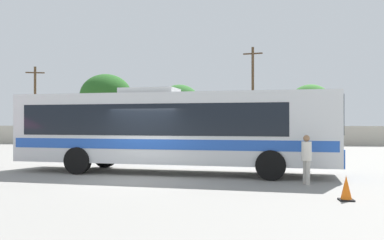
{
  "coord_description": "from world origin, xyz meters",
  "views": [
    {
      "loc": [
        3.51,
        -14.34,
        2.0
      ],
      "look_at": [
        1.56,
        3.26,
        2.09
      ],
      "focal_mm": 38.73,
      "sensor_mm": 36.0,
      "label": 1
    }
  ],
  "objects_px": {
    "coach_bus_silver_blue": "(169,127)",
    "parked_car_third_black": "(206,138)",
    "parked_car_rightmost_red": "(281,138)",
    "traffic_cone_on_apron": "(346,189)",
    "roadside_tree_midright": "(310,102)",
    "parked_car_leftmost_red": "(65,137)",
    "utility_pole_near": "(253,93)",
    "attendant_by_bus_door": "(307,157)",
    "roadside_tree_midleft": "(179,102)",
    "roadside_tree_left": "(106,96)",
    "parked_car_second_black": "(135,137)",
    "utility_pole_far": "(35,103)"
  },
  "relations": [
    {
      "from": "coach_bus_silver_blue",
      "to": "roadside_tree_midleft",
      "type": "xyz_separation_m",
      "value": [
        -3.08,
        24.61,
        2.2
      ]
    },
    {
      "from": "coach_bus_silver_blue",
      "to": "roadside_tree_midright",
      "type": "height_order",
      "value": "roadside_tree_midright"
    },
    {
      "from": "roadside_tree_midright",
      "to": "traffic_cone_on_apron",
      "type": "relative_size",
      "value": 8.56
    },
    {
      "from": "utility_pole_near",
      "to": "parked_car_second_black",
      "type": "bearing_deg",
      "value": -148.95
    },
    {
      "from": "roadside_tree_left",
      "to": "utility_pole_near",
      "type": "bearing_deg",
      "value": -11.74
    },
    {
      "from": "utility_pole_near",
      "to": "traffic_cone_on_apron",
      "type": "relative_size",
      "value": 13.94
    },
    {
      "from": "coach_bus_silver_blue",
      "to": "parked_car_leftmost_red",
      "type": "height_order",
      "value": "coach_bus_silver_blue"
    },
    {
      "from": "parked_car_third_black",
      "to": "parked_car_rightmost_red",
      "type": "relative_size",
      "value": 1.08
    },
    {
      "from": "parked_car_third_black",
      "to": "roadside_tree_midleft",
      "type": "xyz_separation_m",
      "value": [
        -3.31,
        8.37,
        3.2
      ]
    },
    {
      "from": "roadside_tree_left",
      "to": "roadside_tree_midright",
      "type": "xyz_separation_m",
      "value": [
        20.25,
        -2.4,
        -0.85
      ]
    },
    {
      "from": "parked_car_rightmost_red",
      "to": "traffic_cone_on_apron",
      "type": "bearing_deg",
      "value": -91.48
    },
    {
      "from": "coach_bus_silver_blue",
      "to": "parked_car_rightmost_red",
      "type": "xyz_separation_m",
      "value": [
        6.0,
        15.98,
        -1.0
      ]
    },
    {
      "from": "roadside_tree_midleft",
      "to": "roadside_tree_midright",
      "type": "distance_m",
      "value": 12.56
    },
    {
      "from": "parked_car_leftmost_red",
      "to": "roadside_tree_midright",
      "type": "height_order",
      "value": "roadside_tree_midright"
    },
    {
      "from": "coach_bus_silver_blue",
      "to": "parked_car_third_black",
      "type": "distance_m",
      "value": 16.27
    },
    {
      "from": "roadside_tree_midleft",
      "to": "traffic_cone_on_apron",
      "type": "relative_size",
      "value": 8.95
    },
    {
      "from": "parked_car_rightmost_red",
      "to": "roadside_tree_midleft",
      "type": "distance_m",
      "value": 12.92
    },
    {
      "from": "parked_car_second_black",
      "to": "roadside_tree_left",
      "type": "relative_size",
      "value": 0.64
    },
    {
      "from": "parked_car_second_black",
      "to": "parked_car_third_black",
      "type": "relative_size",
      "value": 0.97
    },
    {
      "from": "parked_car_rightmost_red",
      "to": "roadside_tree_left",
      "type": "xyz_separation_m",
      "value": [
        -16.86,
        9.47,
        3.89
      ]
    },
    {
      "from": "parked_car_third_black",
      "to": "roadside_tree_left",
      "type": "distance_m",
      "value": 14.94
    },
    {
      "from": "coach_bus_silver_blue",
      "to": "utility_pole_near",
      "type": "distance_m",
      "value": 22.89
    },
    {
      "from": "parked_car_rightmost_red",
      "to": "roadside_tree_midleft",
      "type": "relative_size",
      "value": 0.74
    },
    {
      "from": "parked_car_second_black",
      "to": "utility_pole_far",
      "type": "bearing_deg",
      "value": 151.1
    },
    {
      "from": "coach_bus_silver_blue",
      "to": "attendant_by_bus_door",
      "type": "distance_m",
      "value": 5.59
    },
    {
      "from": "roadside_tree_midleft",
      "to": "traffic_cone_on_apron",
      "type": "height_order",
      "value": "roadside_tree_midleft"
    },
    {
      "from": "coach_bus_silver_blue",
      "to": "utility_pole_far",
      "type": "xyz_separation_m",
      "value": [
        -17.37,
        23.05,
        2.15
      ]
    },
    {
      "from": "roadside_tree_midright",
      "to": "utility_pole_near",
      "type": "bearing_deg",
      "value": -172.39
    },
    {
      "from": "coach_bus_silver_blue",
      "to": "parked_car_third_black",
      "type": "bearing_deg",
      "value": 89.18
    },
    {
      "from": "attendant_by_bus_door",
      "to": "roadside_tree_midright",
      "type": "bearing_deg",
      "value": 80.06
    },
    {
      "from": "parked_car_leftmost_red",
      "to": "parked_car_third_black",
      "type": "xyz_separation_m",
      "value": [
        11.76,
        -0.54,
        -0.02
      ]
    },
    {
      "from": "roadside_tree_midleft",
      "to": "traffic_cone_on_apron",
      "type": "bearing_deg",
      "value": -74.05
    },
    {
      "from": "parked_car_second_black",
      "to": "roadside_tree_midleft",
      "type": "relative_size",
      "value": 0.77
    },
    {
      "from": "parked_car_rightmost_red",
      "to": "roadside_tree_left",
      "type": "relative_size",
      "value": 0.61
    },
    {
      "from": "utility_pole_near",
      "to": "attendant_by_bus_door",
      "type": "bearing_deg",
      "value": -88.12
    },
    {
      "from": "attendant_by_bus_door",
      "to": "traffic_cone_on_apron",
      "type": "relative_size",
      "value": 2.48
    },
    {
      "from": "roadside_tree_left",
      "to": "roadside_tree_midright",
      "type": "distance_m",
      "value": 20.41
    },
    {
      "from": "roadside_tree_midright",
      "to": "parked_car_leftmost_red",
      "type": "bearing_deg",
      "value": -163.31
    },
    {
      "from": "parked_car_leftmost_red",
      "to": "utility_pole_near",
      "type": "distance_m",
      "value": 17.01
    },
    {
      "from": "coach_bus_silver_blue",
      "to": "roadside_tree_midright",
      "type": "distance_m",
      "value": 24.97
    },
    {
      "from": "parked_car_leftmost_red",
      "to": "parked_car_rightmost_red",
      "type": "distance_m",
      "value": 17.54
    },
    {
      "from": "utility_pole_near",
      "to": "roadside_tree_midright",
      "type": "distance_m",
      "value": 5.41
    },
    {
      "from": "parked_car_rightmost_red",
      "to": "roadside_tree_midright",
      "type": "height_order",
      "value": "roadside_tree_midright"
    },
    {
      "from": "coach_bus_silver_blue",
      "to": "parked_car_rightmost_red",
      "type": "relative_size",
      "value": 3.01
    },
    {
      "from": "parked_car_third_black",
      "to": "parked_car_rightmost_red",
      "type": "xyz_separation_m",
      "value": [
        5.77,
        -0.26,
        0.01
      ]
    },
    {
      "from": "utility_pole_near",
      "to": "utility_pole_far",
      "type": "bearing_deg",
      "value": 178.1
    },
    {
      "from": "coach_bus_silver_blue",
      "to": "parked_car_third_black",
      "type": "height_order",
      "value": "coach_bus_silver_blue"
    },
    {
      "from": "traffic_cone_on_apron",
      "to": "utility_pole_near",
      "type": "bearing_deg",
      "value": 92.85
    },
    {
      "from": "utility_pole_far",
      "to": "roadside_tree_midright",
      "type": "bearing_deg",
      "value": -0.0
    },
    {
      "from": "roadside_tree_left",
      "to": "roadside_tree_midleft",
      "type": "relative_size",
      "value": 1.22
    }
  ]
}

